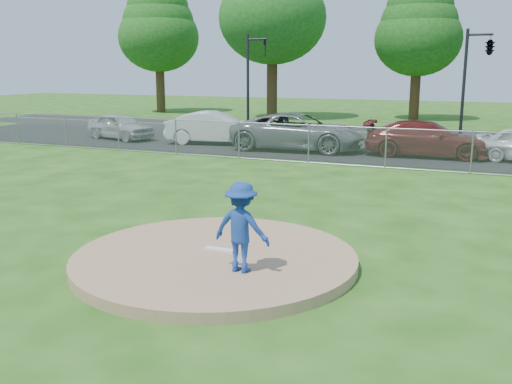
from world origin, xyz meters
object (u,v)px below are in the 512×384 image
traffic_signal_center (487,49)px  parked_car_darkred (427,139)px  traffic_cone (260,140)px  tree_center (419,28)px  parked_car_white (215,128)px  pitcher (241,227)px  parked_car_silver (120,126)px  parked_car_gray (298,132)px  traffic_signal_left (252,74)px  tree_left (272,4)px  tree_far_left (158,27)px

traffic_signal_center → parked_car_darkred: 7.75m
traffic_cone → traffic_signal_center: bearing=35.1°
traffic_signal_center → tree_center: bearing=112.5°
traffic_cone → parked_car_white: (-2.56, 0.41, 0.45)m
parked_car_white → parked_car_darkred: (10.10, -0.24, -0.04)m
pitcher → parked_car_silver: 21.64m
parked_car_silver → parked_car_gray: bearing=-76.0°
traffic_signal_center → pitcher: 23.16m
tree_center → parked_car_silver: 23.02m
traffic_cone → traffic_signal_left: bearing=116.4°
pitcher → parked_car_darkred: pitcher is taller
tree_left → traffic_signal_left: (2.24, -9.00, -4.88)m
pitcher → tree_far_left: bearing=-53.8°
traffic_signal_left → traffic_signal_center: same height
tree_far_left → tree_center: size_ratio=1.09×
traffic_signal_left → parked_car_gray: bearing=-52.2°
parked_car_silver → parked_car_darkred: bearing=-74.7°
traffic_cone → parked_car_white: parked_car_white is taller
tree_far_left → pitcher: 41.14m
tree_far_left → parked_car_silver: 20.44m
traffic_signal_center → parked_car_darkred: (-1.90, -6.45, -3.85)m
traffic_cone → tree_far_left: bearing=133.1°
parked_car_gray → pitcher: bearing=-168.3°
parked_car_white → parked_car_silver: bearing=81.6°
tree_far_left → traffic_signal_left: (13.24, -11.00, -3.70)m
tree_far_left → tree_left: (11.00, -2.00, 1.18)m
tree_center → traffic_cone: 20.11m
parked_car_silver → parked_car_darkred: (15.55, 0.01, 0.06)m
tree_center → tree_left: bearing=-163.3°
tree_center → parked_car_gray: size_ratio=1.64×
traffic_signal_center → parked_car_silver: (-17.45, -6.46, -3.91)m
tree_far_left → tree_center: bearing=2.7°
parked_car_silver → parked_car_gray: (9.89, -0.23, 0.15)m
parked_car_darkred → parked_car_white: bearing=85.9°
parked_car_silver → tree_center: bearing=-18.8°
tree_left → traffic_signal_center: 17.84m
traffic_signal_center → parked_car_gray: traffic_signal_center is taller
tree_center → parked_car_silver: (-12.48, -18.46, -5.77)m
tree_far_left → pitcher: size_ratio=6.83×
tree_left → tree_center: (10.00, 3.00, -1.77)m
parked_car_gray → parked_car_darkred: size_ratio=1.17×
tree_left → parked_car_silver: 17.38m
tree_far_left → parked_car_silver: size_ratio=2.67×
parked_car_darkred → traffic_signal_left: bearing=56.4°
parked_car_gray → parked_car_darkred: (5.65, 0.24, -0.09)m
parked_car_silver → traffic_signal_center: bearing=-54.4°
tree_center → parked_car_darkred: bearing=-80.6°
traffic_cone → parked_car_silver: (-8.00, 0.17, 0.34)m
pitcher → traffic_signal_left: bearing=-64.9°
pitcher → parked_car_white: (-8.89, 16.45, -0.19)m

